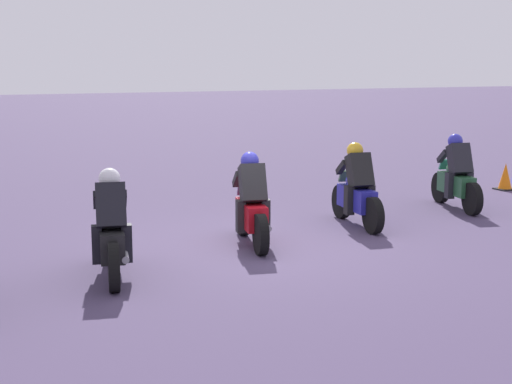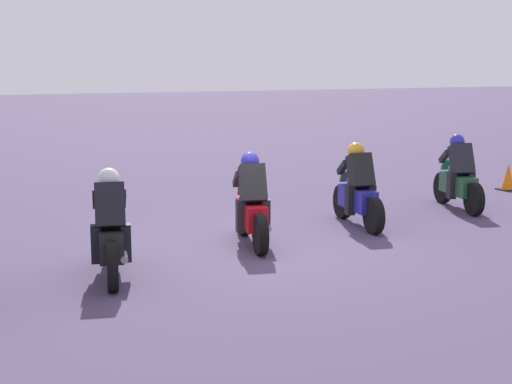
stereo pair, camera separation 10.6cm
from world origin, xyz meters
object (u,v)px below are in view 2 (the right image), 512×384
rider_lane_b (358,192)px  rider_lane_c (252,207)px  rider_lane_a (458,178)px  traffic_cone (508,178)px  rider_lane_d (111,233)px

rider_lane_b → rider_lane_c: bearing=110.8°
rider_lane_a → rider_lane_b: (-0.57, 2.69, 0.00)m
traffic_cone → rider_lane_c: bearing=108.2°
rider_lane_d → traffic_cone: 10.67m
rider_lane_d → traffic_cone: rider_lane_d is taller
rider_lane_a → rider_lane_b: size_ratio=0.99×
traffic_cone → rider_lane_b: bearing=110.5°
rider_lane_c → rider_lane_d: (-0.95, 2.53, 0.00)m
rider_lane_d → rider_lane_c: bearing=-57.3°
rider_lane_a → rider_lane_d: same height
rider_lane_c → rider_lane_b: bearing=-64.7°
rider_lane_a → rider_lane_d: (-2.06, 7.56, 0.00)m
rider_lane_d → rider_lane_a: bearing=-62.6°
rider_lane_b → rider_lane_c: same height
rider_lane_c → rider_lane_d: 2.70m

